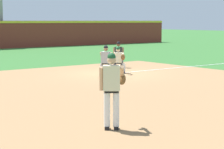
% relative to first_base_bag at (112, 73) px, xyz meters
% --- Properties ---
extents(ground_plane, '(160.00, 160.00, 0.00)m').
position_rel_first_base_bag_xyz_m(ground_plane, '(0.00, 0.00, -0.04)').
color(ground_plane, '#336B2D').
extents(infield_dirt_patch, '(18.00, 18.00, 0.01)m').
position_rel_first_base_bag_xyz_m(infield_dirt_patch, '(-3.38, -4.44, -0.04)').
color(infield_dirt_patch, '#9E754C').
rests_on(infield_dirt_patch, ground).
extents(foul_line_stripe, '(11.58, 0.10, 0.00)m').
position_rel_first_base_bag_xyz_m(foul_line_stripe, '(5.79, 0.00, -0.04)').
color(foul_line_stripe, white).
rests_on(foul_line_stripe, ground).
extents(first_base_bag, '(0.38, 0.38, 0.09)m').
position_rel_first_base_bag_xyz_m(first_base_bag, '(0.00, 0.00, 0.00)').
color(first_base_bag, white).
rests_on(first_base_bag, ground).
extents(baseball, '(0.07, 0.07, 0.07)m').
position_rel_first_base_bag_xyz_m(baseball, '(-1.29, -2.37, -0.01)').
color(baseball, white).
rests_on(baseball, ground).
extents(pitcher, '(0.85, 0.55, 1.86)m').
position_rel_first_base_bag_xyz_m(pitcher, '(-6.72, -8.85, 1.01)').
color(pitcher, black).
rests_on(pitcher, ground).
extents(first_baseman, '(0.72, 1.09, 1.34)m').
position_rel_first_base_bag_xyz_m(first_baseman, '(0.38, 0.03, 0.69)').
color(first_baseman, black).
rests_on(first_baseman, ground).
extents(baserunner, '(0.64, 0.68, 1.46)m').
position_rel_first_base_bag_xyz_m(baserunner, '(-0.79, -0.52, 0.75)').
color(baserunner, black).
rests_on(baserunner, ground).
extents(umpire, '(0.68, 0.66, 1.46)m').
position_rel_first_base_bag_xyz_m(umpire, '(2.03, 2.12, 0.75)').
color(umpire, black).
rests_on(umpire, ground).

